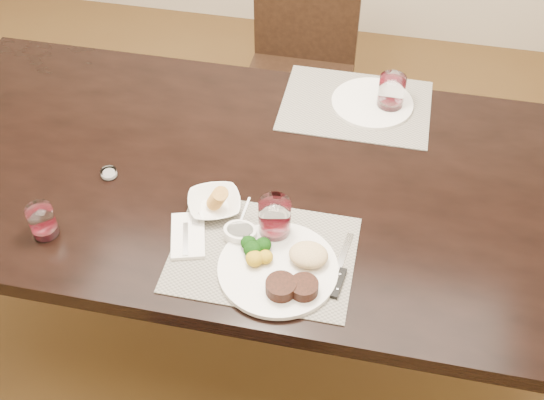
% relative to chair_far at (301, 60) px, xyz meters
% --- Properties ---
extents(ground_plane, '(4.50, 4.50, 0.00)m').
position_rel_chair_far_xyz_m(ground_plane, '(0.00, -0.93, -0.50)').
color(ground_plane, '#4E3319').
rests_on(ground_plane, ground).
extents(dining_table, '(2.00, 1.00, 0.75)m').
position_rel_chair_far_xyz_m(dining_table, '(0.00, -0.93, 0.16)').
color(dining_table, black).
rests_on(dining_table, ground).
extents(chair_far, '(0.42, 0.42, 0.90)m').
position_rel_chair_far_xyz_m(chair_far, '(0.00, 0.00, 0.00)').
color(chair_far, black).
rests_on(chair_far, ground).
extents(placemat_near, '(0.46, 0.34, 0.00)m').
position_rel_chair_far_xyz_m(placemat_near, '(0.11, -1.21, 0.25)').
color(placemat_near, gray).
rests_on(placemat_near, dining_table).
extents(placemat_far, '(0.46, 0.34, 0.00)m').
position_rel_chair_far_xyz_m(placemat_far, '(0.27, -0.57, 0.25)').
color(placemat_far, gray).
rests_on(placemat_far, dining_table).
extents(dinner_plate, '(0.30, 0.30, 0.05)m').
position_rel_chair_far_xyz_m(dinner_plate, '(0.18, -1.26, 0.27)').
color(dinner_plate, white).
rests_on(dinner_plate, placemat_near).
extents(napkin_fork, '(0.13, 0.17, 0.02)m').
position_rel_chair_far_xyz_m(napkin_fork, '(-0.09, -1.20, 0.26)').
color(napkin_fork, white).
rests_on(napkin_fork, placemat_near).
extents(steak_knife, '(0.03, 0.21, 0.01)m').
position_rel_chair_far_xyz_m(steak_knife, '(0.31, -1.24, 0.26)').
color(steak_knife, silver).
rests_on(steak_knife, placemat_near).
extents(cracker_bowl, '(0.18, 0.18, 0.06)m').
position_rel_chair_far_xyz_m(cracker_bowl, '(-0.05, -1.09, 0.27)').
color(cracker_bowl, white).
rests_on(cracker_bowl, placemat_near).
extents(sauce_ramekin, '(0.09, 0.13, 0.07)m').
position_rel_chair_far_xyz_m(sauce_ramekin, '(0.05, -1.17, 0.27)').
color(sauce_ramekin, white).
rests_on(sauce_ramekin, placemat_near).
extents(wine_glass_near, '(0.08, 0.08, 0.11)m').
position_rel_chair_far_xyz_m(wine_glass_near, '(0.13, -1.14, 0.30)').
color(wine_glass_near, white).
rests_on(wine_glass_near, placemat_near).
extents(far_plate, '(0.25, 0.25, 0.01)m').
position_rel_chair_far_xyz_m(far_plate, '(0.32, -0.55, 0.26)').
color(far_plate, white).
rests_on(far_plate, placemat_far).
extents(wine_glass_far, '(0.08, 0.08, 0.11)m').
position_rel_chair_far_xyz_m(wine_glass_far, '(0.37, -0.56, 0.30)').
color(wine_glass_far, white).
rests_on(wine_glass_far, placemat_far).
extents(wine_glass_side, '(0.07, 0.07, 0.09)m').
position_rel_chair_far_xyz_m(wine_glass_side, '(-0.45, -1.26, 0.29)').
color(wine_glass_side, white).
rests_on(wine_glass_side, dining_table).
extents(salt_cellar, '(0.05, 0.05, 0.02)m').
position_rel_chair_far_xyz_m(salt_cellar, '(-0.37, -1.02, 0.26)').
color(salt_cellar, white).
rests_on(salt_cellar, dining_table).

